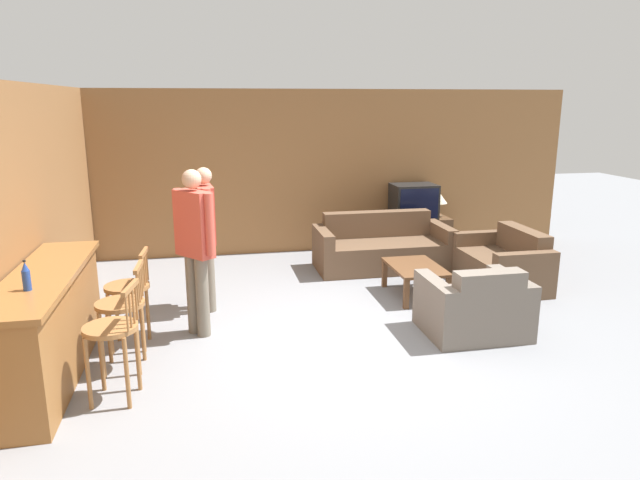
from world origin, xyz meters
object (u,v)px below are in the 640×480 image
Objects in this scene: bottle at (26,277)px; person_by_window at (206,231)px; table_lamp at (439,198)px; person_by_counter at (195,243)px; bar_chair_near at (113,336)px; loveseat_right at (503,264)px; coffee_table at (415,270)px; couch_far at (382,249)px; armchair_near at (474,308)px; tv_unit at (412,234)px; bar_chair_mid at (122,311)px; tv at (414,201)px; bar_chair_far at (129,293)px.

bottle is 0.15× the size of person_by_window.
person_by_counter is (-3.88, -2.87, 0.14)m from table_lamp.
bar_chair_near is at bearing -111.12° from person_by_window.
loveseat_right is 1.45× the size of coffee_table.
couch_far is 1.16× the size of person_by_window.
bottle is (-3.96, -1.89, 0.74)m from coffee_table.
armchair_near is at bearing 8.39° from bottle.
coffee_table is 2.85m from person_by_counter.
loveseat_right reaches higher than tv_unit.
bar_chair_mid is 1.68m from person_by_window.
bar_chair_mid is 0.97× the size of armchair_near.
bar_chair_near is 5.15m from loveseat_right.
table_lamp is 4.33m from person_by_window.
loveseat_right is 1.90× the size of tv.
bar_chair_far is at bearing -145.99° from table_lamp.
tv is 6.24m from bottle.
couch_far is 4.66× the size of table_lamp.
person_by_window reaches higher than tv.
tv_unit is at bearing 40.97° from bar_chair_mid.
bottle reaches higher than armchair_near.
bar_chair_near is 5.84m from tv.
person_by_counter reaches higher than loveseat_right.
bottle is at bearing -154.46° from coffee_table.
couch_far is at bearing -132.70° from tv.
person_by_counter is (-0.12, -0.74, 0.04)m from person_by_window.
bar_chair_mid is 1.05m from person_by_counter.
table_lamp is (4.54, 3.07, 0.29)m from bar_chair_far.
bar_chair_near is at bearing -155.19° from loveseat_right.
tv_unit is (0.59, 3.46, -0.02)m from armchair_near.
couch_far is 2.77× the size of tv.
loveseat_right is (1.14, 1.47, -0.00)m from armchair_near.
bar_chair_near is at bearing -134.80° from tv_unit.
bar_chair_mid is 5.45m from tv.
tv is at bearing 40.94° from bar_chair_mid.
armchair_near reaches higher than coffee_table.
table_lamp reaches higher than armchair_near.
coffee_table is at bearing 14.58° from person_by_counter.
person_by_counter is at bearing -140.22° from tv_unit.
coffee_table is (3.34, 1.97, -0.23)m from bar_chair_near.
couch_far is 3.40m from person_by_counter.
bar_chair_far is 4.03× the size of bottle.
loveseat_right is at bearing 21.52° from bottle.
loveseat_right is 3.95m from person_by_window.
person_by_counter is (0.66, 0.70, 0.43)m from bar_chair_mid.
armchair_near is at bearing 11.01° from bar_chair_near.
coffee_table is 1.31× the size of tv.
coffee_table is at bearing -88.73° from couch_far.
person_by_window is at bearing -153.53° from couch_far.
tv_unit is 0.73m from table_lamp.
loveseat_right is 0.80× the size of person_by_window.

